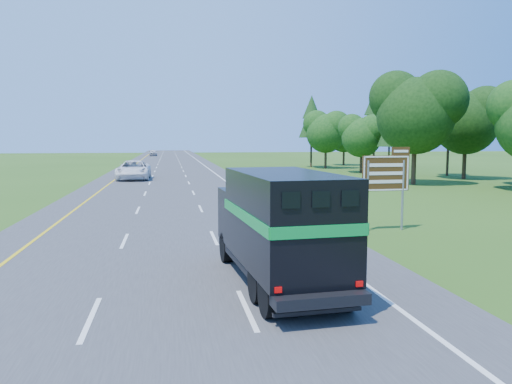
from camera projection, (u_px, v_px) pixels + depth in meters
ground at (171, 351)px, 9.88m from camera, size 300.00×300.00×0.00m
road at (169, 174)px, 58.86m from camera, size 15.00×260.00×0.04m
lane_markings at (169, 174)px, 58.86m from camera, size 11.15×260.00×0.01m
tree_wall_right at (473, 118)px, 43.07m from camera, size 16.00×100.00×12.00m
horse_truck at (278, 224)px, 14.08m from camera, size 2.76×7.46×3.24m
white_suv at (134, 170)px, 51.40m from camera, size 3.31×7.03×1.94m
far_car at (153, 153)px, 124.14m from camera, size 2.17×4.74×1.58m
exit_sign at (387, 177)px, 22.62m from camera, size 2.26×0.13×3.82m
delineator at (306, 194)px, 32.43m from camera, size 0.10×0.05×1.19m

